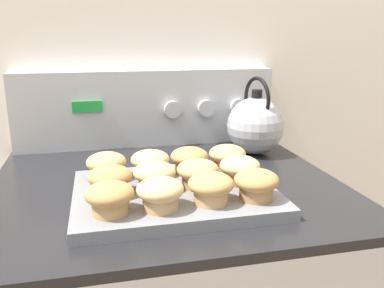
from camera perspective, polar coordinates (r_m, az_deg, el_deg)
The scene contains 16 objects.
wall_back at distance 1.19m, azimuth -6.91°, elevation 14.80°, with size 8.00×0.05×2.40m.
control_panel at distance 1.16m, azimuth -6.22°, elevation 5.02°, with size 0.73×0.07×0.21m.
muffin_pan at distance 0.79m, azimuth -2.12°, elevation -6.95°, with size 0.38×0.30×0.02m.
muffin_r0_c0 at distance 0.68m, azimuth -11.47°, elevation -7.33°, with size 0.08×0.08×0.05m.
muffin_r0_c1 at distance 0.69m, azimuth -4.48°, elevation -6.84°, with size 0.08×0.08×0.05m.
muffin_r0_c2 at distance 0.71m, azimuth 2.67°, elevation -6.08°, with size 0.08×0.08×0.05m.
muffin_r0_c3 at distance 0.74m, azimuth 9.04°, elevation -5.48°, with size 0.08×0.08×0.05m.
muffin_r1_c0 at distance 0.76m, azimuth -11.42°, elevation -4.89°, with size 0.08×0.08×0.05m.
muffin_r1_c1 at distance 0.77m, azimuth -5.28°, elevation -4.40°, with size 0.08×0.08×0.05m.
muffin_r1_c2 at distance 0.79m, azimuth 0.81°, elevation -4.03°, with size 0.08×0.08×0.05m.
muffin_r1_c3 at distance 0.81m, azimuth 6.73°, elevation -3.47°, with size 0.08×0.08×0.05m.
muffin_r2_c0 at distance 0.85m, azimuth -11.92°, elevation -2.87°, with size 0.08×0.08×0.05m.
muffin_r2_c1 at distance 0.85m, azimuth -5.88°, elevation -2.56°, with size 0.08×0.08×0.05m.
muffin_r2_c2 at distance 0.87m, azimuth -0.36°, elevation -2.13°, with size 0.08×0.08×0.05m.
muffin_r2_c3 at distance 0.89m, azimuth 4.99°, elevation -1.75°, with size 0.08×0.08×0.05m.
tea_kettle at distance 1.08m, azimuth 8.89°, elevation 2.72°, with size 0.15×0.18×0.20m.
Camera 1 is at (-0.13, -0.48, 1.21)m, focal length 38.00 mm.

